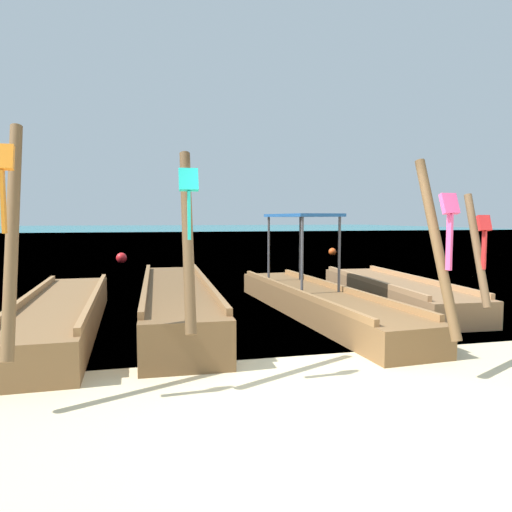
% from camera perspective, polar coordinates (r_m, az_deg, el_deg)
% --- Properties ---
extents(ground, '(120.00, 120.00, 0.00)m').
position_cam_1_polar(ground, '(5.29, 8.52, -15.75)').
color(ground, beige).
extents(sea_water, '(120.00, 120.00, 0.00)m').
position_cam_1_polar(sea_water, '(65.91, -11.77, 2.91)').
color(sea_water, '#147A89').
rests_on(sea_water, ground).
extents(longtail_boat_orange_ribbon, '(1.24, 6.32, 2.80)m').
position_cam_1_polar(longtail_boat_orange_ribbon, '(8.28, -22.47, -6.56)').
color(longtail_boat_orange_ribbon, brown).
rests_on(longtail_boat_orange_ribbon, ground).
extents(longtail_boat_turquoise_ribbon, '(1.30, 6.96, 2.60)m').
position_cam_1_polar(longtail_boat_turquoise_ribbon, '(8.69, -9.61, -5.44)').
color(longtail_boat_turquoise_ribbon, brown).
rests_on(longtail_boat_turquoise_ribbon, ground).
extents(longtail_boat_pink_ribbon, '(1.49, 6.99, 2.57)m').
position_cam_1_polar(longtail_boat_pink_ribbon, '(8.99, 7.39, -5.21)').
color(longtail_boat_pink_ribbon, brown).
rests_on(longtail_boat_pink_ribbon, ground).
extents(longtail_boat_red_ribbon, '(1.48, 5.69, 2.23)m').
position_cam_1_polar(longtail_boat_red_ribbon, '(10.54, 16.34, -4.21)').
color(longtail_boat_red_ribbon, olive).
rests_on(longtail_boat_red_ribbon, ground).
extents(mooring_buoy_near, '(0.37, 0.37, 0.37)m').
position_cam_1_polar(mooring_buoy_near, '(23.42, 9.23, 0.51)').
color(mooring_buoy_near, '#EA5119').
rests_on(mooring_buoy_near, sea_water).
extents(mooring_buoy_far, '(0.43, 0.43, 0.43)m').
position_cam_1_polar(mooring_buoy_far, '(20.03, -15.97, -0.22)').
color(mooring_buoy_far, red).
rests_on(mooring_buoy_far, sea_water).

